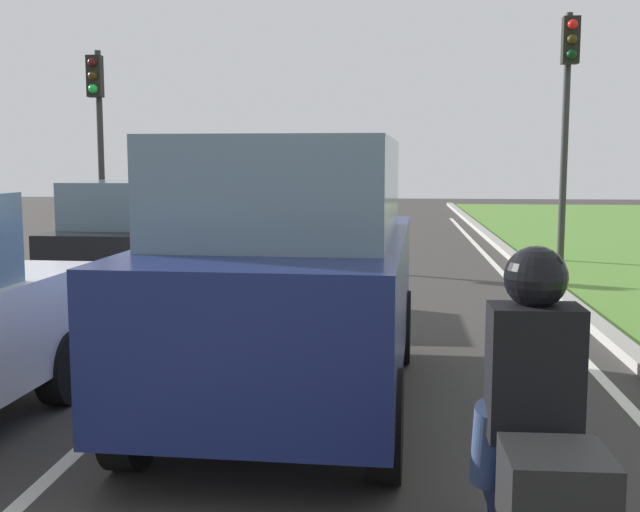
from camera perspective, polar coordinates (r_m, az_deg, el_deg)
The scene contains 10 objects.
ground_plane at distance 12.62m, azimuth -1.87°, elevation -2.61°, with size 60.00×60.00×0.00m, color #383533.
lane_line_center at distance 12.72m, azimuth -5.00°, elevation -2.54°, with size 0.12×32.00×0.01m, color silver.
lane_line_right_edge at distance 12.68m, azimuth 14.51°, elevation -2.77°, with size 0.12×32.00×0.01m, color silver.
curb_right at distance 12.76m, azimuth 16.74°, elevation -2.52°, with size 0.24×48.00×0.12m, color #9E9B93.
car_suv_ahead at distance 6.65m, azimuth -2.08°, elevation -1.17°, with size 2.10×4.57×2.28m.
car_hatchback_far at distance 12.49m, azimuth -13.36°, elevation 1.19°, with size 1.73×3.70×1.78m.
motorcycle at distance 3.82m, azimuth 14.98°, elevation -17.06°, with size 0.41×1.90×1.01m.
rider_person at distance 3.67m, azimuth 15.14°, elevation -7.86°, with size 0.50×0.40×1.16m.
traffic_light_near_right at distance 16.55m, azimuth 17.49°, elevation 11.25°, with size 0.32×0.50×4.96m.
traffic_light_overhead_left at distance 18.38m, azimuth -15.80°, elevation 9.87°, with size 0.32×0.50×4.49m.
Camera 1 is at (1.57, 1.66, 2.12)m, focal length 44.22 mm.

